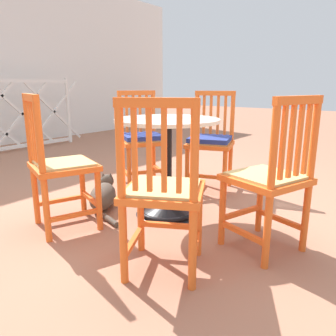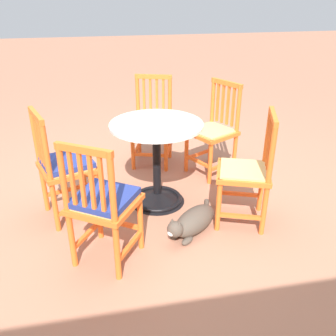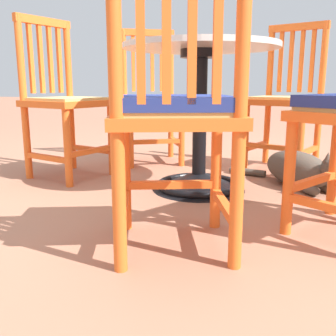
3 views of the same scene
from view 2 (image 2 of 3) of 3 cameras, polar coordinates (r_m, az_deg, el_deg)
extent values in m
plane|color=#A36B51|center=(3.31, -1.37, -4.92)|extent=(24.00, 24.00, 0.00)
cone|color=black|center=(3.27, -1.66, -4.36)|extent=(0.48, 0.48, 0.10)
torus|color=black|center=(3.28, -1.66, -4.73)|extent=(0.44, 0.44, 0.04)
cylinder|color=black|center=(3.12, -1.74, 0.74)|extent=(0.07, 0.07, 0.66)
cylinder|color=black|center=(2.99, -1.82, 6.14)|extent=(0.20, 0.20, 0.04)
cylinder|color=silver|center=(2.98, -1.83, 6.72)|extent=(0.76, 0.76, 0.02)
cylinder|color=orange|center=(3.29, -12.92, -1.37)|extent=(0.04, 0.04, 0.45)
cylinder|color=orange|center=(3.01, -10.85, -3.99)|extent=(0.04, 0.04, 0.45)
cylinder|color=orange|center=(3.13, -19.23, 0.94)|extent=(0.04, 0.04, 0.91)
cylinder|color=orange|center=(2.82, -17.70, -1.62)|extent=(0.04, 0.04, 0.91)
cube|color=orange|center=(3.29, -15.57, -3.35)|extent=(0.33, 0.14, 0.03)
cube|color=orange|center=(3.01, -13.75, -6.17)|extent=(0.33, 0.14, 0.03)
cube|color=orange|center=(3.17, -11.84, -3.49)|extent=(0.14, 0.33, 0.03)
cube|color=orange|center=(3.01, -15.33, 0.06)|extent=(0.51, 0.51, 0.04)
cube|color=tan|center=(3.00, -15.38, 0.44)|extent=(0.44, 0.44, 0.02)
cube|color=orange|center=(2.98, -19.58, 4.36)|extent=(0.03, 0.03, 0.39)
cube|color=orange|center=(2.92, -19.29, 3.94)|extent=(0.03, 0.03, 0.39)
cube|color=orange|center=(2.85, -18.98, 3.50)|extent=(0.03, 0.03, 0.39)
cube|color=orange|center=(2.79, -18.67, 3.04)|extent=(0.03, 0.03, 0.39)
cube|color=orange|center=(2.82, -19.77, 7.66)|extent=(0.15, 0.37, 0.04)
cube|color=navy|center=(2.99, -15.45, 0.95)|extent=(0.46, 0.46, 0.04)
cylinder|color=orange|center=(2.78, -10.66, -6.69)|extent=(0.04, 0.04, 0.45)
cylinder|color=orange|center=(2.64, -4.29, -8.29)|extent=(0.04, 0.04, 0.45)
cylinder|color=orange|center=(2.43, -15.30, -6.12)|extent=(0.04, 0.04, 0.91)
cylinder|color=orange|center=(2.26, -8.25, -8.01)|extent=(0.04, 0.04, 0.91)
cube|color=orange|center=(2.71, -12.40, -9.98)|extent=(0.21, 0.30, 0.03)
cube|color=orange|center=(2.57, -5.91, -11.85)|extent=(0.21, 0.30, 0.03)
cube|color=orange|center=(2.73, -7.50, -8.44)|extent=(0.30, 0.21, 0.03)
cube|color=orange|center=(2.47, -9.74, -5.51)|extent=(0.55, 0.55, 0.04)
cube|color=tan|center=(2.46, -9.78, -5.07)|extent=(0.48, 0.48, 0.02)
cube|color=orange|center=(2.28, -14.59, -1.72)|extent=(0.03, 0.03, 0.39)
cube|color=orange|center=(2.24, -13.17, -2.04)|extent=(0.03, 0.03, 0.39)
cube|color=orange|center=(2.21, -11.71, -2.36)|extent=(0.03, 0.03, 0.39)
cube|color=orange|center=(2.17, -10.20, -2.69)|extent=(0.03, 0.03, 0.39)
cube|color=orange|center=(2.14, -12.99, 2.76)|extent=(0.34, 0.23, 0.04)
cube|color=navy|center=(2.44, -9.84, -4.47)|extent=(0.50, 0.50, 0.04)
cylinder|color=orange|center=(2.84, 7.83, -5.68)|extent=(0.04, 0.04, 0.45)
cylinder|color=orange|center=(3.13, 8.06, -2.41)|extent=(0.04, 0.04, 0.45)
cylinder|color=orange|center=(2.75, 15.22, -2.07)|extent=(0.04, 0.04, 0.91)
cylinder|color=orange|center=(3.05, 14.72, 0.94)|extent=(0.04, 0.04, 0.91)
cube|color=orange|center=(2.89, 11.12, -7.34)|extent=(0.33, 0.15, 0.03)
cube|color=orange|center=(3.18, 11.03, -3.96)|extent=(0.33, 0.15, 0.03)
cube|color=orange|center=(3.01, 7.89, -4.87)|extent=(0.15, 0.33, 0.03)
cube|color=orange|center=(2.89, 11.57, -0.66)|extent=(0.51, 0.51, 0.04)
cube|color=tan|center=(2.88, 11.61, -0.27)|extent=(0.45, 0.45, 0.02)
cube|color=orange|center=(2.71, 15.66, 2.79)|extent=(0.03, 0.03, 0.39)
cube|color=orange|center=(2.77, 15.54, 3.34)|extent=(0.03, 0.03, 0.39)
cube|color=orange|center=(2.84, 15.43, 3.88)|extent=(0.03, 0.03, 0.39)
cube|color=orange|center=(2.90, 15.32, 4.38)|extent=(0.03, 0.03, 0.39)
cube|color=orange|center=(2.73, 16.01, 7.67)|extent=(0.16, 0.37, 0.04)
cylinder|color=orange|center=(3.50, 6.56, 0.91)|extent=(0.04, 0.04, 0.45)
cylinder|color=orange|center=(3.72, 2.88, 2.67)|extent=(0.04, 0.04, 0.45)
cylinder|color=orange|center=(3.64, 10.56, 5.61)|extent=(0.04, 0.04, 0.91)
cylinder|color=orange|center=(3.86, 6.77, 7.06)|extent=(0.04, 0.04, 0.91)
cube|color=orange|center=(3.65, 8.39, 0.42)|extent=(0.31, 0.18, 0.03)
cube|color=orange|center=(3.86, 4.74, 2.15)|extent=(0.31, 0.18, 0.03)
cube|color=orange|center=(3.63, 4.63, 1.03)|extent=(0.18, 0.31, 0.03)
cube|color=orange|center=(3.64, 6.75, 5.48)|extent=(0.54, 0.54, 0.04)
cube|color=tan|center=(3.63, 6.76, 5.80)|extent=(0.47, 0.47, 0.02)
cube|color=orange|center=(3.61, 10.04, 9.26)|extent=(0.03, 0.03, 0.39)
cube|color=orange|center=(3.66, 9.24, 9.53)|extent=(0.03, 0.03, 0.39)
cube|color=orange|center=(3.70, 8.46, 9.78)|extent=(0.03, 0.03, 0.39)
cube|color=orange|center=(3.74, 7.70, 10.03)|extent=(0.03, 0.03, 0.39)
cube|color=orange|center=(3.62, 9.08, 12.83)|extent=(0.20, 0.35, 0.04)
cylinder|color=orange|center=(3.72, -0.33, 2.69)|extent=(0.04, 0.04, 0.45)
cylinder|color=orange|center=(3.77, -5.47, 2.92)|extent=(0.04, 0.04, 0.45)
cylinder|color=orange|center=(3.95, 0.29, 7.72)|extent=(0.04, 0.04, 0.91)
cylinder|color=orange|center=(4.00, -4.60, 7.88)|extent=(0.04, 0.04, 0.91)
cube|color=orange|center=(3.91, -0.01, 2.54)|extent=(0.13, 0.33, 0.03)
cube|color=orange|center=(3.96, -4.91, 2.77)|extent=(0.13, 0.33, 0.03)
cube|color=orange|center=(3.76, -2.90, 2.04)|extent=(0.33, 0.13, 0.03)
cube|color=orange|center=(3.82, -2.56, 6.67)|extent=(0.51, 0.51, 0.04)
cube|color=tan|center=(3.81, -2.57, 6.98)|extent=(0.44, 0.44, 0.02)
cube|color=orange|center=(3.89, -0.72, 10.89)|extent=(0.03, 0.03, 0.39)
cube|color=orange|center=(3.90, -1.73, 10.92)|extent=(0.03, 0.03, 0.39)
cube|color=orange|center=(3.91, -2.73, 10.95)|extent=(0.03, 0.03, 0.39)
cube|color=orange|center=(3.92, -3.73, 10.97)|extent=(0.03, 0.03, 0.39)
cube|color=orange|center=(3.86, -2.29, 13.94)|extent=(0.37, 0.15, 0.04)
ellipsoid|color=#4C4238|center=(2.88, 4.18, -8.09)|extent=(0.47, 0.43, 0.19)
ellipsoid|color=silver|center=(2.82, 2.96, -9.16)|extent=(0.23, 0.23, 0.14)
sphere|color=#4C4238|center=(2.68, 1.02, -9.47)|extent=(0.12, 0.12, 0.12)
ellipsoid|color=silver|center=(2.66, 0.44, -10.09)|extent=(0.07, 0.07, 0.04)
cone|color=#4C4238|center=(2.64, 1.74, -8.66)|extent=(0.04, 0.04, 0.04)
cone|color=#4C4238|center=(2.68, 0.66, -8.16)|extent=(0.04, 0.04, 0.04)
ellipsoid|color=#4C4238|center=(2.78, 3.02, -11.13)|extent=(0.13, 0.12, 0.05)
ellipsoid|color=#4C4238|center=(2.84, 1.23, -10.27)|extent=(0.13, 0.12, 0.05)
cylinder|color=#4C4238|center=(3.18, 6.00, -6.07)|extent=(0.10, 0.22, 0.04)
camera|label=1|loc=(4.89, 18.27, 16.26)|focal=35.26mm
camera|label=3|loc=(3.04, -38.81, -2.65)|focal=41.34mm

